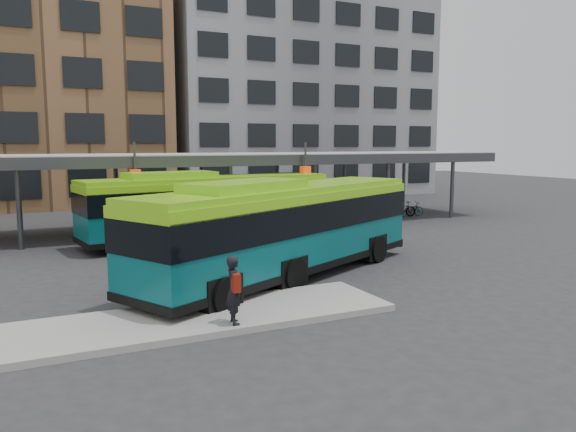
% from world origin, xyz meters
% --- Properties ---
extents(ground, '(120.00, 120.00, 0.00)m').
position_xyz_m(ground, '(0.00, 0.00, 0.00)').
color(ground, '#28282B').
rests_on(ground, ground).
extents(boarding_island, '(14.00, 3.00, 0.18)m').
position_xyz_m(boarding_island, '(-5.50, -3.00, 0.09)').
color(boarding_island, gray).
rests_on(boarding_island, ground).
extents(canopy, '(40.00, 6.53, 4.80)m').
position_xyz_m(canopy, '(-0.06, 12.87, 3.91)').
color(canopy, '#999B9E').
rests_on(canopy, ground).
extents(building_grey, '(24.00, 14.00, 20.00)m').
position_xyz_m(building_grey, '(16.00, 32.00, 10.00)').
color(building_grey, slate).
rests_on(building_grey, ground).
extents(bus_front, '(12.72, 8.20, 3.55)m').
position_xyz_m(bus_front, '(0.39, 0.45, 1.85)').
color(bus_front, '#075054').
rests_on(bus_front, ground).
extents(bus_rear, '(12.68, 4.47, 3.42)m').
position_xyz_m(bus_rear, '(0.38, 8.97, 1.78)').
color(bus_rear, '#075054').
rests_on(bus_rear, ground).
extents(pedestrian, '(0.48, 0.69, 1.75)m').
position_xyz_m(pedestrian, '(-3.21, -4.09, 1.07)').
color(pedestrian, black).
rests_on(pedestrian, boarding_island).
extents(bike_rack, '(6.13, 1.42, 1.04)m').
position_xyz_m(bike_rack, '(13.05, 12.08, 0.48)').
color(bike_rack, slate).
rests_on(bike_rack, ground).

